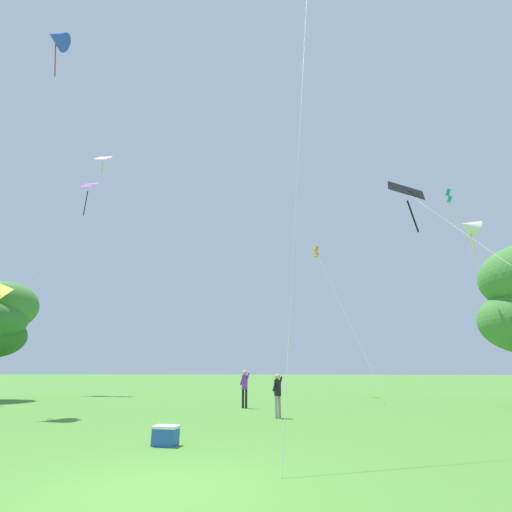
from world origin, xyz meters
TOP-DOWN VIEW (x-y plane):
  - ground_plane at (0.00, 0.00)m, footprint 400.00×400.00m
  - kite_blue_delta at (-14.65, 9.12)m, footprint 3.15×9.09m
  - kite_purple_streamer at (-19.80, 20.22)m, footprint 1.87×7.45m
  - kite_teal_box at (17.82, 36.89)m, footprint 0.66×7.91m
  - kite_black_large at (7.39, 13.22)m, footprint 3.20×12.54m
  - kite_pink_low at (-19.04, 20.42)m, footprint 3.83×6.14m
  - kite_orange_box at (1.86, 21.98)m, footprint 3.65×8.04m
  - kite_white_distant at (16.18, 28.91)m, footprint 2.39×5.27m
  - person_foreground_watcher at (0.49, 8.69)m, footprint 0.39×0.44m
  - person_with_spool at (-1.68, 12.04)m, footprint 0.56×0.25m
  - picnic_cooler at (-1.34, 3.03)m, footprint 0.60×0.40m

SIDE VIEW (x-z plane):
  - ground_plane at x=0.00m, z-range 0.00..0.00m
  - picnic_cooler at x=-1.34m, z-range 0.00..0.44m
  - person_foreground_watcher at x=0.49m, z-range 0.16..1.74m
  - person_with_spool at x=-1.68m, z-range 0.18..1.91m
  - kite_orange_box at x=1.86m, z-range 5.08..16.65m
  - kite_black_large at x=7.39m, z-range 4.68..17.10m
  - kite_white_distant at x=16.18m, z-range 6.89..22.96m
  - kite_purple_streamer at x=-19.80m, z-range 8.21..27.91m
  - kite_pink_low at x=-19.04m, z-range 9.72..32.54m
  - kite_teal_box at x=17.82m, z-range 10.52..33.66m
  - kite_blue_delta at x=-14.65m, z-range 11.38..35.91m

